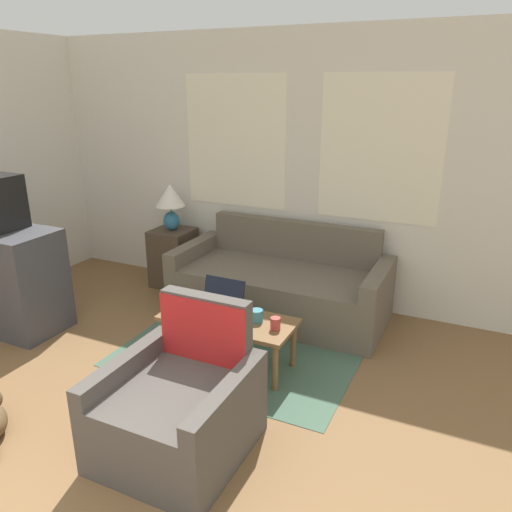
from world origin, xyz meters
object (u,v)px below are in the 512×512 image
couch (281,286)px  armchair (182,407)px  cup_yellow (257,316)px  laptop (219,306)px  cup_navy (275,324)px  coffee_table (228,323)px  table_lamp (170,200)px

couch → armchair: 2.01m
couch → cup_yellow: couch is taller
laptop → cup_yellow: (0.34, -0.02, -0.01)m
cup_yellow → cup_navy: bearing=-17.9°
coffee_table → cup_yellow: 0.25m
cup_navy → cup_yellow: size_ratio=0.98×
coffee_table → table_lamp: bearing=137.7°
couch → table_lamp: (-1.34, 0.16, 0.67)m
couch → cup_yellow: (0.21, -1.01, 0.18)m
couch → coffee_table: couch is taller
table_lamp → cup_yellow: table_lamp is taller
cup_navy → cup_yellow: bearing=162.1°
armchair → cup_navy: (0.21, 0.93, 0.18)m
armchair → table_lamp: bearing=125.1°
table_lamp → laptop: 1.74m
armchair → cup_navy: bearing=77.2°
laptop → cup_yellow: bearing=-2.6°
armchair → table_lamp: 2.72m
cup_navy → coffee_table: bearing=177.0°
table_lamp → coffee_table: bearing=-42.3°
armchair → coffee_table: (-0.19, 0.95, 0.08)m
table_lamp → coffee_table: size_ratio=0.47×
armchair → cup_navy: 0.97m
armchair → coffee_table: armchair is taller
cup_navy → couch: bearing=110.1°
armchair → cup_navy: size_ratio=9.32×
coffee_table → laptop: 0.16m
laptop → cup_navy: (0.52, -0.07, -0.01)m
laptop → cup_yellow: 0.34m
armchair → coffee_table: size_ratio=0.83×
table_lamp → laptop: bearing=-43.6°
table_lamp → armchair: bearing=-54.9°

